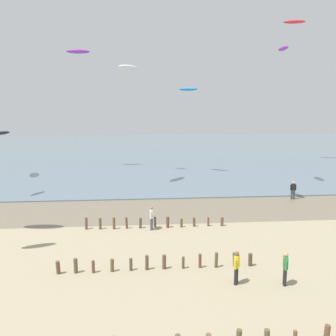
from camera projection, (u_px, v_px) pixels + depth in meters
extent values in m
cube|color=#7A6D59|center=(117.00, 211.00, 30.58)|extent=(120.00, 7.28, 0.01)
cube|color=slate|center=(128.00, 151.00, 68.49)|extent=(160.00, 70.00, 0.10)
cylinder|color=brown|center=(327.00, 335.00, 13.61)|extent=(0.24, 0.22, 0.82)
cylinder|color=brown|center=(58.00, 267.00, 19.35)|extent=(0.23, 0.24, 0.72)
cylinder|color=brown|center=(76.00, 266.00, 19.46)|extent=(0.21, 0.22, 0.80)
cylinder|color=brown|center=(93.00, 267.00, 19.48)|extent=(0.17, 0.17, 0.68)
cylinder|color=brown|center=(112.00, 265.00, 19.62)|extent=(0.21, 0.20, 0.71)
cylinder|color=brown|center=(131.00, 264.00, 19.74)|extent=(0.17, 0.18, 0.69)
cylinder|color=brown|center=(147.00, 263.00, 19.83)|extent=(0.19, 0.18, 0.81)
cylinder|color=brown|center=(164.00, 262.00, 19.93)|extent=(0.21, 0.21, 0.78)
cylinder|color=brown|center=(183.00, 263.00, 19.99)|extent=(0.16, 0.15, 0.67)
cylinder|color=brown|center=(200.00, 261.00, 20.07)|extent=(0.18, 0.20, 0.80)
cylinder|color=brown|center=(216.00, 260.00, 20.11)|extent=(0.19, 0.18, 0.85)
cylinder|color=brown|center=(234.00, 260.00, 20.25)|extent=(0.20, 0.19, 0.79)
cylinder|color=brown|center=(250.00, 260.00, 20.30)|extent=(0.24, 0.25, 0.73)
cylinder|color=brown|center=(86.00, 223.00, 26.22)|extent=(0.20, 0.21, 0.87)
cylinder|color=brown|center=(100.00, 224.00, 26.24)|extent=(0.19, 0.20, 0.82)
cylinder|color=brown|center=(114.00, 223.00, 26.26)|extent=(0.20, 0.21, 0.85)
cylinder|color=brown|center=(127.00, 223.00, 26.37)|extent=(0.19, 0.20, 0.84)
cylinder|color=brown|center=(140.00, 223.00, 26.46)|extent=(0.21, 0.22, 0.76)
cylinder|color=brown|center=(155.00, 222.00, 26.59)|extent=(0.18, 0.21, 0.83)
cylinder|color=brown|center=(168.00, 222.00, 26.58)|extent=(0.22, 0.22, 0.80)
cylinder|color=brown|center=(181.00, 223.00, 26.68)|extent=(0.19, 0.18, 0.64)
cylinder|color=brown|center=(194.00, 222.00, 26.83)|extent=(0.21, 0.20, 0.67)
cylinder|color=brown|center=(208.00, 222.00, 26.93)|extent=(0.16, 0.18, 0.65)
cylinder|color=brown|center=(222.00, 222.00, 26.96)|extent=(0.22, 0.24, 0.67)
cylinder|color=#232328|center=(237.00, 275.00, 18.36)|extent=(0.16, 0.16, 0.88)
cylinder|color=#232328|center=(236.00, 276.00, 18.16)|extent=(0.16, 0.16, 0.88)
cube|color=yellow|center=(237.00, 262.00, 18.13)|extent=(0.36, 0.42, 0.60)
sphere|color=brown|center=(237.00, 254.00, 18.06)|extent=(0.22, 0.22, 0.22)
cylinder|color=yellow|center=(238.00, 261.00, 18.36)|extent=(0.09, 0.09, 0.52)
cylinder|color=yellow|center=(236.00, 264.00, 17.92)|extent=(0.09, 0.09, 0.52)
cylinder|color=#232328|center=(285.00, 278.00, 18.04)|extent=(0.16, 0.16, 0.88)
cylinder|color=#232328|center=(285.00, 276.00, 18.26)|extent=(0.16, 0.16, 0.88)
cube|color=#338C4C|center=(286.00, 263.00, 18.02)|extent=(0.31, 0.41, 0.60)
sphere|color=tan|center=(286.00, 254.00, 17.95)|extent=(0.22, 0.22, 0.22)
cylinder|color=#338C4C|center=(286.00, 266.00, 17.80)|extent=(0.09, 0.09, 0.52)
cylinder|color=#338C4C|center=(285.00, 261.00, 18.26)|extent=(0.09, 0.09, 0.52)
cylinder|color=#383842|center=(292.00, 195.00, 34.44)|extent=(0.16, 0.16, 0.88)
cylinder|color=#383842|center=(294.00, 195.00, 34.44)|extent=(0.16, 0.16, 0.88)
cube|color=black|center=(293.00, 187.00, 34.31)|extent=(0.38, 0.25, 0.60)
sphere|color=beige|center=(294.00, 183.00, 34.24)|extent=(0.22, 0.22, 0.22)
cylinder|color=black|center=(291.00, 187.00, 34.32)|extent=(0.09, 0.09, 0.52)
cylinder|color=black|center=(296.00, 187.00, 34.32)|extent=(0.09, 0.09, 0.52)
cylinder|color=#4C4C56|center=(151.00, 224.00, 26.01)|extent=(0.16, 0.16, 0.88)
cylinder|color=#4C4C56|center=(152.00, 223.00, 26.23)|extent=(0.16, 0.16, 0.88)
cube|color=white|center=(151.00, 214.00, 25.99)|extent=(0.27, 0.39, 0.60)
sphere|color=#9E7051|center=(151.00, 208.00, 25.92)|extent=(0.22, 0.22, 0.22)
cylinder|color=white|center=(151.00, 215.00, 25.76)|extent=(0.09, 0.09, 0.52)
cylinder|color=white|center=(152.00, 213.00, 26.24)|extent=(0.09, 0.09, 0.52)
ellipsoid|color=purple|center=(283.00, 48.00, 37.69)|extent=(1.22, 2.65, 0.52)
ellipsoid|color=red|center=(294.00, 22.00, 52.34)|extent=(3.29, 1.68, 0.51)
ellipsoid|color=purple|center=(78.00, 51.00, 47.57)|extent=(3.05, 1.21, 0.63)
ellipsoid|color=white|center=(128.00, 67.00, 38.17)|extent=(2.68, 3.12, 0.58)
ellipsoid|color=black|center=(1.00, 133.00, 33.89)|extent=(1.48, 2.08, 0.47)
ellipsoid|color=#2384D1|center=(188.00, 89.00, 44.97)|extent=(2.57, 2.22, 0.52)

